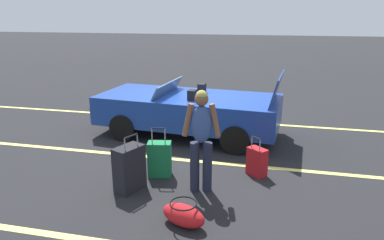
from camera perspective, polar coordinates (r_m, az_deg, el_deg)
The scene contains 9 objects.
ground_plane at distance 8.25m, azimuth -0.54°, elevation -2.36°, with size 80.00×80.00×0.00m, color black.
lot_line_near at distance 9.38m, azimuth 1.15°, elevation 0.04°, with size 18.00×0.12×0.01m, color #EAE066.
lot_line_mid at distance 6.91m, azimuth -3.39°, elevation -6.37°, with size 18.00×0.12×0.01m, color #EAE066.
convertible_car at distance 8.14m, azimuth -1.87°, elevation 1.72°, with size 4.28×2.13×1.53m.
suitcase_large_black at distance 5.71m, azimuth -10.22°, elevation -7.80°, with size 0.45×0.55×0.95m.
suitcase_medium_bright at distance 6.14m, azimuth -5.30°, elevation -6.36°, with size 0.44×0.32×0.91m.
suitcase_small_carryon at distance 6.26m, azimuth 10.57°, elevation -6.72°, with size 0.39×0.37×0.72m.
duffel_bag at distance 4.84m, azimuth -1.41°, elevation -15.22°, with size 0.70×0.50×0.34m.
traveler_person at distance 5.39m, azimuth 1.52°, elevation -2.63°, with size 0.61×0.27×1.65m.
Camera 1 is at (-1.79, 7.58, 2.74)m, focal length 32.67 mm.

